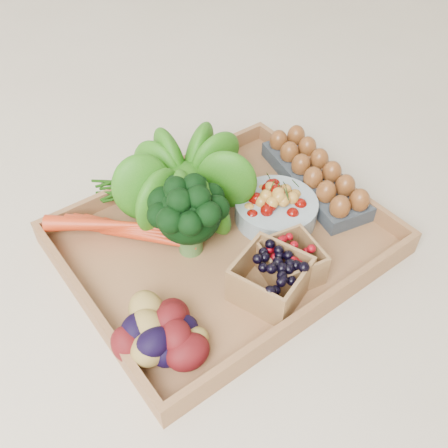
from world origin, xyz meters
TOP-DOWN VIEW (x-y plane):
  - ground at (0.00, 0.00)m, footprint 4.00×4.00m
  - tray at (0.00, 0.00)m, footprint 0.55×0.45m
  - carrots at (-0.14, 0.11)m, footprint 0.21×0.15m
  - lettuce at (-0.01, 0.12)m, footprint 0.17×0.17m
  - broccoli at (-0.06, 0.02)m, footprint 0.15×0.15m
  - cherry_bowl at (0.12, -0.01)m, footprint 0.16×0.16m
  - egg_carton at (0.25, 0.01)m, footprint 0.15×0.29m
  - potatoes at (-0.21, -0.12)m, footprint 0.15×0.15m
  - punnet_blackberry at (-0.01, -0.14)m, footprint 0.14×0.14m
  - punnet_raspberry at (0.04, -0.13)m, footprint 0.11×0.11m

SIDE VIEW (x-z plane):
  - ground at x=0.00m, z-range 0.00..0.00m
  - tray at x=0.00m, z-range 0.00..0.01m
  - egg_carton at x=0.25m, z-range 0.01..0.05m
  - cherry_bowl at x=0.12m, z-range 0.01..0.06m
  - carrots at x=-0.14m, z-range 0.01..0.06m
  - punnet_raspberry at x=0.04m, z-range 0.01..0.08m
  - punnet_blackberry at x=-0.01m, z-range 0.01..0.09m
  - potatoes at x=-0.21m, z-range 0.01..0.10m
  - broccoli at x=-0.06m, z-range 0.02..0.13m
  - lettuce at x=-0.01m, z-range 0.02..0.19m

